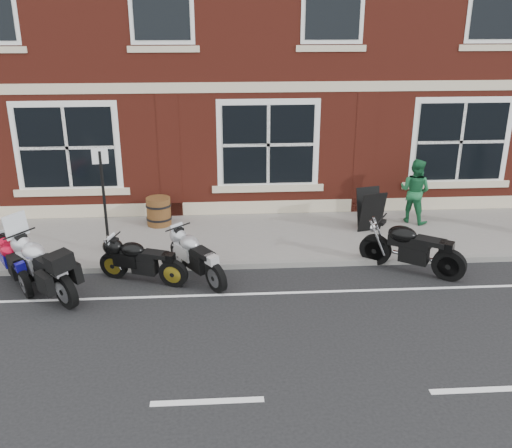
# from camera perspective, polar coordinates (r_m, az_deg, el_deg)

# --- Properties ---
(ground) EXTENTS (80.00, 80.00, 0.00)m
(ground) POSITION_cam_1_polar(r_m,az_deg,el_deg) (10.94, -4.68, -7.61)
(ground) COLOR black
(ground) RESTS_ON ground
(sidewalk) EXTENTS (30.00, 3.00, 0.12)m
(sidewalk) POSITION_cam_1_polar(r_m,az_deg,el_deg) (13.63, -4.57, -1.43)
(sidewalk) COLOR slate
(sidewalk) RESTS_ON ground
(kerb) EXTENTS (30.00, 0.16, 0.12)m
(kerb) POSITION_cam_1_polar(r_m,az_deg,el_deg) (12.18, -4.63, -4.21)
(kerb) COLOR slate
(kerb) RESTS_ON ground
(moto_touring_silver) EXTENTS (1.62, 1.78, 1.49)m
(moto_touring_silver) POSITION_cam_1_polar(r_m,az_deg,el_deg) (11.67, -20.51, -3.73)
(moto_touring_silver) COLOR black
(moto_touring_silver) RESTS_ON ground
(moto_sport_red) EXTENTS (1.10, 1.67, 0.85)m
(moto_sport_red) POSITION_cam_1_polar(r_m,az_deg,el_deg) (12.31, -22.89, -3.42)
(moto_sport_red) COLOR black
(moto_sport_red) RESTS_ON ground
(moto_sport_black) EXTENTS (1.83, 0.80, 0.86)m
(moto_sport_black) POSITION_cam_1_polar(r_m,az_deg,el_deg) (11.64, -11.39, -3.45)
(moto_sport_black) COLOR black
(moto_sport_black) RESTS_ON ground
(moto_sport_silver) EXTENTS (1.19, 1.76, 0.90)m
(moto_sport_silver) POSITION_cam_1_polar(r_m,az_deg,el_deg) (11.61, -5.90, -3.07)
(moto_sport_silver) COLOR black
(moto_sport_silver) RESTS_ON ground
(moto_naked_black) EXTENTS (1.91, 1.40, 1.01)m
(moto_naked_black) POSITION_cam_1_polar(r_m,az_deg,el_deg) (12.26, 15.18, -2.10)
(moto_naked_black) COLOR black
(moto_naked_black) RESTS_ON ground
(pedestrian_right) EXTENTS (1.00, 0.99, 1.62)m
(pedestrian_right) POSITION_cam_1_polar(r_m,az_deg,el_deg) (14.78, 15.60, 3.21)
(pedestrian_right) COLOR #1B5F35
(pedestrian_right) RESTS_ON sidewalk
(a_board_sign) EXTENTS (0.69, 0.54, 1.02)m
(a_board_sign) POSITION_cam_1_polar(r_m,az_deg,el_deg) (14.07, 11.37, 1.40)
(a_board_sign) COLOR black
(a_board_sign) RESTS_ON sidewalk
(barrel_planter) EXTENTS (0.63, 0.63, 0.70)m
(barrel_planter) POSITION_cam_1_polar(r_m,az_deg,el_deg) (14.37, -9.70, 1.26)
(barrel_planter) COLOR #432F11
(barrel_planter) RESTS_ON sidewalk
(parking_sign) EXTENTS (0.34, 0.06, 2.36)m
(parking_sign) POSITION_cam_1_polar(r_m,az_deg,el_deg) (12.57, -14.99, 2.90)
(parking_sign) COLOR black
(parking_sign) RESTS_ON sidewalk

